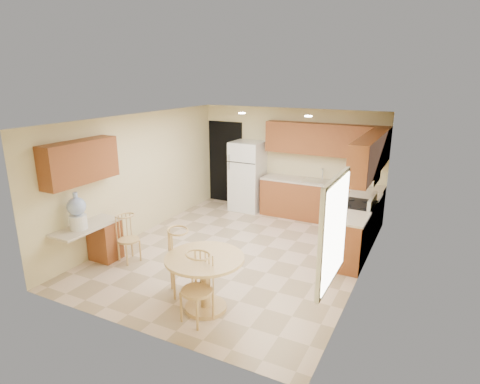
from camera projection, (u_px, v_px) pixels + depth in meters
The scene contains 30 objects.
floor at pixel (237, 252), 7.59m from camera, with size 5.50×5.50×0.00m, color beige.
ceiling at pixel (237, 119), 6.89m from camera, with size 4.50×5.50×0.02m, color white.
wall_back at pixel (290, 161), 9.59m from camera, with size 4.50×0.02×2.50m, color beige.
wall_front at pixel (133, 244), 4.89m from camera, with size 4.50×0.02×2.50m, color beige.
wall_left at pixel (140, 175), 8.22m from camera, with size 0.02×5.50×2.50m, color beige.
wall_right at pixel (364, 207), 6.26m from camera, with size 0.02×5.50×2.50m, color beige.
doorway at pixel (225, 162), 10.40m from camera, with size 0.90×0.02×2.10m, color black.
base_cab_back at pixel (320, 202), 9.19m from camera, with size 2.75×0.60×0.87m, color #964F26.
counter_back at pixel (321, 183), 9.06m from camera, with size 2.75×0.63×0.04m, color beige.
base_cab_right_a at pixel (363, 217), 8.21m from camera, with size 0.60×0.59×0.87m, color #964F26.
counter_right_a at pixel (365, 196), 8.08m from camera, with size 0.63×0.59×0.04m, color beige.
base_cab_right_b at pixel (347, 242), 6.96m from camera, with size 0.60×0.80×0.87m, color #964F26.
counter_right_b at pixel (349, 218), 6.84m from camera, with size 0.63×0.80×0.04m, color beige.
upper_cab_back at pixel (325, 140), 8.90m from camera, with size 2.75×0.33×0.70m, color #964F26.
upper_cab_right at pixel (370, 155), 7.20m from camera, with size 0.33×2.42×0.70m, color #964F26.
upper_cab_left at pixel (80, 162), 6.61m from camera, with size 0.33×1.40×0.70m, color #964F26.
sink at pixel (320, 182), 9.06m from camera, with size 0.78×0.44×0.01m, color silver.
range_hood at pixel (363, 178), 7.33m from camera, with size 0.50×0.76×0.14m, color silver.
desk_pedestal at pixel (105, 240), 7.24m from camera, with size 0.48×0.42×0.72m, color #964F26.
desk_top at pixel (86, 227), 6.80m from camera, with size 0.50×1.20×0.04m, color beige.
window at pixel (334, 231), 4.62m from camera, with size 0.06×1.12×1.30m.
can_light_a at pixel (242, 113), 8.14m from camera, with size 0.14×0.14×0.02m, color white.
can_light_b at pixel (308, 116), 7.53m from camera, with size 0.14×0.14×0.02m, color white.
refrigerator at pixel (247, 176), 9.82m from camera, with size 0.75×0.73×1.70m.
stove at pixel (355, 226), 7.63m from camera, with size 0.65×0.76×1.09m.
dining_table at pixel (205, 275), 5.60m from camera, with size 1.11×1.11×0.82m.
chair_table_a at pixel (179, 257), 5.95m from camera, with size 0.45×0.56×1.03m.
chair_table_b at pixel (193, 285), 5.23m from camera, with size 0.43×0.44×0.96m.
chair_desk at pixel (125, 236), 7.03m from camera, with size 0.38×0.49×0.86m.
water_crock at pixel (77, 213), 6.59m from camera, with size 0.30×0.30×0.63m.
Camera 1 is at (3.22, -6.18, 3.23)m, focal length 30.00 mm.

